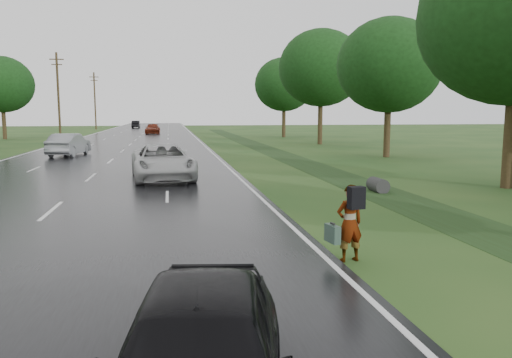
{
  "coord_description": "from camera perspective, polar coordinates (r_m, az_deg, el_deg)",
  "views": [
    {
      "loc": [
        3.62,
        -7.89,
        3.04
      ],
      "look_at": [
        5.84,
        4.86,
        1.3
      ],
      "focal_mm": 35.0,
      "sensor_mm": 36.0,
      "label": 1
    }
  ],
  "objects": [
    {
      "name": "road",
      "position": [
        53.1,
        -13.8,
        4.16
      ],
      "size": [
        14.0,
        180.0,
        0.04
      ],
      "primitive_type": "cube",
      "color": "black",
      "rests_on": "ground"
    },
    {
      "name": "edge_stripe_east",
      "position": [
        53.07,
        -6.49,
        4.36
      ],
      "size": [
        0.12,
        180.0,
        0.01
      ],
      "primitive_type": "cube",
      "color": "silver",
      "rests_on": "road"
    },
    {
      "name": "edge_stripe_west",
      "position": [
        53.98,
        -20.98,
        3.95
      ],
      "size": [
        0.12,
        180.0,
        0.01
      ],
      "primitive_type": "cube",
      "color": "silver",
      "rests_on": "road"
    },
    {
      "name": "center_line",
      "position": [
        53.1,
        -13.8,
        4.19
      ],
      "size": [
        0.12,
        180.0,
        0.01
      ],
      "primitive_type": "cube",
      "color": "silver",
      "rests_on": "road"
    },
    {
      "name": "drainage_ditch",
      "position": [
        27.91,
        6.59,
        1.41
      ],
      "size": [
        2.2,
        120.0,
        0.56
      ],
      "color": "black",
      "rests_on": "ground"
    },
    {
      "name": "utility_pole_far",
      "position": [
        64.22,
        -21.66,
        9.03
      ],
      "size": [
        1.6,
        0.26,
        10.0
      ],
      "color": "#362616",
      "rests_on": "ground"
    },
    {
      "name": "utility_pole_distant",
      "position": [
        93.8,
        -17.93,
        8.59
      ],
      "size": [
        1.6,
        0.26,
        10.0
      ],
      "color": "#362616",
      "rests_on": "ground"
    },
    {
      "name": "tree_east_c",
      "position": [
        35.21,
        15.0,
        12.43
      ],
      "size": [
        7.0,
        7.0,
        9.29
      ],
      "color": "#362616",
      "rests_on": "ground"
    },
    {
      "name": "tree_east_d",
      "position": [
        48.21,
        7.45,
        12.47
      ],
      "size": [
        8.0,
        8.0,
        10.76
      ],
      "color": "#362616",
      "rests_on": "ground"
    },
    {
      "name": "tree_east_f",
      "position": [
        61.57,
        3.23,
        10.73
      ],
      "size": [
        7.2,
        7.2,
        9.62
      ],
      "color": "#362616",
      "rests_on": "ground"
    },
    {
      "name": "tree_west_f",
      "position": [
        63.69,
        -27.08,
        9.6
      ],
      "size": [
        7.0,
        7.0,
        9.29
      ],
      "color": "#362616",
      "rests_on": "ground"
    },
    {
      "name": "pedestrian",
      "position": [
        10.34,
        10.58,
        -4.86
      ],
      "size": [
        0.78,
        0.61,
        1.59
      ],
      "rotation": [
        0.0,
        0.0,
        3.32
      ],
      "color": "#A5998C",
      "rests_on": "ground"
    },
    {
      "name": "white_pickup",
      "position": [
        22.87,
        -10.63,
        1.96
      ],
      "size": [
        3.13,
        5.88,
        1.57
      ],
      "primitive_type": "imported",
      "rotation": [
        0.0,
        0.0,
        0.09
      ],
      "color": "silver",
      "rests_on": "road"
    },
    {
      "name": "dark_sedan",
      "position": [
        5.0,
        -6.49,
        -19.7
      ],
      "size": [
        2.26,
        4.34,
        1.41
      ],
      "primitive_type": "imported",
      "rotation": [
        0.0,
        0.0,
        -0.15
      ],
      "color": "black",
      "rests_on": "road"
    },
    {
      "name": "silver_sedan",
      "position": [
        36.97,
        -20.6,
        3.71
      ],
      "size": [
        2.32,
        4.9,
        1.55
      ],
      "primitive_type": "imported",
      "rotation": [
        0.0,
        0.0,
        2.99
      ],
      "color": "gray",
      "rests_on": "road"
    },
    {
      "name": "far_car_red",
      "position": [
        71.84,
        -11.73,
        5.64
      ],
      "size": [
        2.08,
        4.8,
        1.38
      ],
      "primitive_type": "imported",
      "rotation": [
        0.0,
        0.0,
        -0.03
      ],
      "color": "maroon",
      "rests_on": "road"
    },
    {
      "name": "far_car_dark",
      "position": [
        100.17,
        -13.56,
        6.11
      ],
      "size": [
        1.47,
        4.19,
        1.38
      ],
      "primitive_type": "imported",
      "rotation": [
        0.0,
        0.0,
        3.14
      ],
      "color": "black",
      "rests_on": "road"
    }
  ]
}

